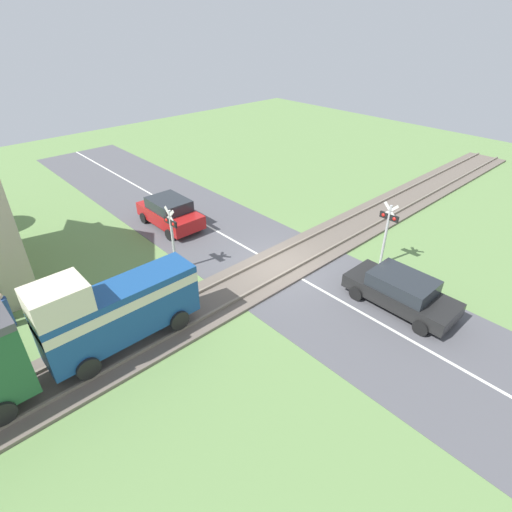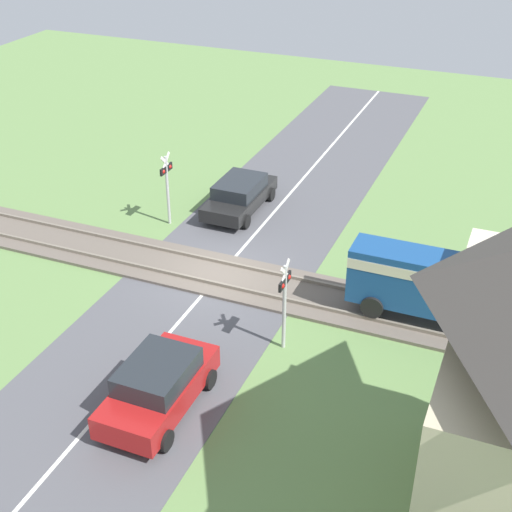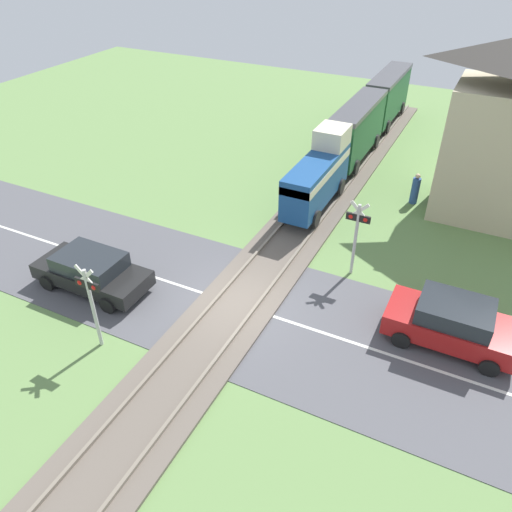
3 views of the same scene
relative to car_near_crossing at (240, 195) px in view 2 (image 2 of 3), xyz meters
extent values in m
plane|color=#66894C|center=(5.24, 1.44, -0.75)|extent=(60.00, 60.00, 0.00)
cube|color=#515156|center=(5.24, 1.44, -0.74)|extent=(48.00, 6.40, 0.02)
cube|color=silver|center=(5.24, 1.44, -0.73)|extent=(48.00, 0.12, 0.00)
cube|color=#665B51|center=(5.24, 1.44, -0.69)|extent=(2.80, 48.00, 0.12)
cube|color=slate|center=(4.52, 1.44, -0.57)|extent=(0.10, 48.00, 0.12)
cube|color=slate|center=(5.96, 1.44, -0.57)|extent=(0.10, 48.00, 0.12)
cube|color=navy|center=(5.24, 8.99, 0.82)|extent=(1.35, 5.23, 1.90)
cube|color=beige|center=(5.24, 8.99, 1.34)|extent=(1.37, 5.23, 0.36)
cube|color=beige|center=(5.24, 10.77, 2.22)|extent=(1.35, 1.67, 0.90)
cylinder|color=black|center=(4.52, 7.31, -0.13)|extent=(0.14, 0.76, 0.76)
cylinder|color=black|center=(5.96, 7.31, -0.13)|extent=(0.14, 0.76, 0.76)
cylinder|color=black|center=(4.52, 10.66, -0.13)|extent=(0.14, 0.76, 0.76)
cylinder|color=black|center=(5.96, 10.66, -0.13)|extent=(0.14, 0.76, 0.76)
cube|color=black|center=(0.00, 0.00, -0.17)|extent=(4.33, 1.79, 0.56)
cube|color=#23282D|center=(0.00, 0.00, 0.39)|extent=(2.38, 1.65, 0.56)
cylinder|color=black|center=(1.41, 0.90, -0.45)|extent=(0.60, 0.18, 0.60)
cylinder|color=black|center=(1.41, -0.90, -0.45)|extent=(0.60, 0.18, 0.60)
cylinder|color=black|center=(-1.41, 0.90, -0.45)|extent=(0.60, 0.18, 0.60)
cylinder|color=black|center=(-1.41, -0.90, -0.45)|extent=(0.60, 0.18, 0.60)
cube|color=#A81919|center=(12.20, 2.88, -0.10)|extent=(4.06, 1.85, 0.71)
cube|color=#23282D|center=(12.20, 2.88, 0.55)|extent=(2.23, 1.70, 0.58)
cylinder|color=black|center=(10.88, 1.96, -0.45)|extent=(0.60, 0.18, 0.60)
cylinder|color=black|center=(10.88, 3.80, -0.45)|extent=(0.60, 0.18, 0.60)
cylinder|color=black|center=(13.52, 1.96, -0.45)|extent=(0.60, 0.18, 0.60)
cylinder|color=black|center=(13.52, 3.80, -0.45)|extent=(0.60, 0.18, 0.60)
cylinder|color=#B7B7B7|center=(2.22, -2.22, 0.74)|extent=(0.12, 0.12, 2.99)
cube|color=black|center=(2.22, -2.22, 1.70)|extent=(0.90, 0.08, 0.28)
sphere|color=red|center=(1.95, -2.22, 1.70)|extent=(0.18, 0.18, 0.18)
sphere|color=red|center=(2.49, -2.22, 1.70)|extent=(0.18, 0.18, 0.18)
cube|color=silver|center=(2.22, -2.22, 1.99)|extent=(0.72, 0.04, 0.72)
cube|color=silver|center=(2.22, -2.22, 1.99)|extent=(0.72, 0.04, 0.72)
cylinder|color=#B7B7B7|center=(8.26, 5.10, 0.74)|extent=(0.12, 0.12, 2.99)
cube|color=black|center=(8.26, 5.10, 1.70)|extent=(0.90, 0.08, 0.28)
sphere|color=red|center=(8.53, 5.10, 1.70)|extent=(0.18, 0.18, 0.18)
sphere|color=red|center=(7.99, 5.10, 1.70)|extent=(0.18, 0.18, 0.18)
cube|color=silver|center=(8.26, 5.10, 1.99)|extent=(0.72, 0.04, 0.72)
cube|color=silver|center=(8.26, 5.10, 1.99)|extent=(0.72, 0.04, 0.72)
cylinder|color=#2D4C8E|center=(9.21, 11.80, -0.11)|extent=(0.37, 0.37, 1.27)
sphere|color=beige|center=(9.21, 11.80, 0.64)|extent=(0.23, 0.23, 0.23)
camera|label=1|loc=(-5.44, 12.73, 9.36)|focal=28.00mm
camera|label=2|loc=(25.17, 11.15, 13.08)|focal=50.00mm
camera|label=3|loc=(11.85, -10.37, 10.84)|focal=35.00mm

